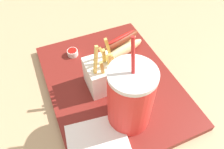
{
  "coord_description": "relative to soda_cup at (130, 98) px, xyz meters",
  "views": [
    {
      "loc": [
        -0.34,
        0.15,
        0.48
      ],
      "look_at": [
        0.0,
        0.0,
        0.05
      ],
      "focal_mm": 34.7,
      "sensor_mm": 36.0,
      "label": 1
    }
  ],
  "objects": [
    {
      "name": "fries_basket",
      "position": [
        0.12,
        0.02,
        -0.04
      ],
      "size": [
        0.08,
        0.08,
        0.16
      ],
      "color": "white",
      "rests_on": "food_tray"
    },
    {
      "name": "food_tray",
      "position": [
        0.12,
        -0.01,
        -0.09
      ],
      "size": [
        0.44,
        0.34,
        0.02
      ],
      "primitive_type": "cube",
      "color": "maroon",
      "rests_on": "ground_plane"
    },
    {
      "name": "soda_cup",
      "position": [
        0.0,
        0.0,
        0.0
      ],
      "size": [
        0.1,
        0.1,
        0.24
      ],
      "color": "red",
      "rests_on": "food_tray"
    },
    {
      "name": "ground_plane",
      "position": [
        0.12,
        -0.01,
        -0.11
      ],
      "size": [
        2.4,
        2.4,
        0.02
      ],
      "primitive_type": "cube",
      "color": "tan"
    },
    {
      "name": "napkin_stack",
      "position": [
        -0.04,
        0.09,
        -0.08
      ],
      "size": [
        0.14,
        0.15,
        0.01
      ],
      "primitive_type": "cube",
      "rotation": [
        0.0,
        0.0,
        -0.13
      ],
      "color": "white",
      "rests_on": "food_tray"
    },
    {
      "name": "hot_dog_1",
      "position": [
        0.21,
        -0.08,
        -0.06
      ],
      "size": [
        0.09,
        0.16,
        0.07
      ],
      "color": "#E5C689",
      "rests_on": "food_tray"
    },
    {
      "name": "ketchup_cup_2",
      "position": [
        0.1,
        -0.06,
        -0.07
      ],
      "size": [
        0.03,
        0.03,
        0.02
      ],
      "color": "white",
      "rests_on": "food_tray"
    },
    {
      "name": "ketchup_cup_1",
      "position": [
        0.26,
        0.06,
        -0.07
      ],
      "size": [
        0.03,
        0.03,
        0.02
      ],
      "color": "white",
      "rests_on": "food_tray"
    }
  ]
}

